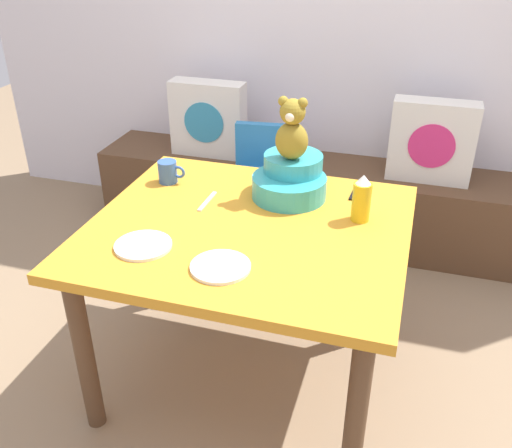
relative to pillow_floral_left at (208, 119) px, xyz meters
The scene contains 16 objects.
ground_plane 1.56m from the pillow_floral_left, 62.75° to the right, with size 8.00×8.00×0.00m, color #8C7256.
back_wall 0.94m from the pillow_floral_left, 24.38° to the left, with size 4.40×0.10×2.60m, color silver.
window_bench 0.78m from the pillow_floral_left, ahead, with size 2.60×0.44×0.46m, color brown.
pillow_floral_left is the anchor object (origin of this frame).
pillow_floral_right 1.27m from the pillow_floral_left, ahead, with size 0.44×0.15×0.44m.
book_stack 0.46m from the pillow_floral_left, ahead, with size 0.20×0.14×0.09m, color #9D5E9E.
dining_table 1.40m from the pillow_floral_left, 62.75° to the right, with size 1.17×1.03×0.74m.
highchair 0.63m from the pillow_floral_left, 43.26° to the right, with size 0.35×0.48×0.79m.
infant_seat_teal 1.21m from the pillow_floral_left, 52.67° to the right, with size 0.30×0.33×0.16m.
teddy_bear 1.25m from the pillow_floral_left, 52.69° to the right, with size 0.13×0.12×0.25m.
ketchup_bottle 1.51m from the pillow_floral_left, 46.44° to the right, with size 0.07×0.07×0.18m.
coffee_mug 1.01m from the pillow_floral_left, 78.36° to the right, with size 0.12×0.08×0.09m.
dinner_plate_near 1.54m from the pillow_floral_left, 77.26° to the right, with size 0.20×0.20×0.01m, color white.
dinner_plate_far 1.68m from the pillow_floral_left, 67.63° to the right, with size 0.20×0.20×0.01m, color white.
cell_phone 1.33m from the pillow_floral_left, 40.68° to the right, with size 0.07×0.14×0.01m, color black.
table_fork 1.20m from the pillow_floral_left, 68.99° to the right, with size 0.02×0.17×0.01m, color silver.
Camera 1 is at (0.56, -1.74, 1.77)m, focal length 39.65 mm.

